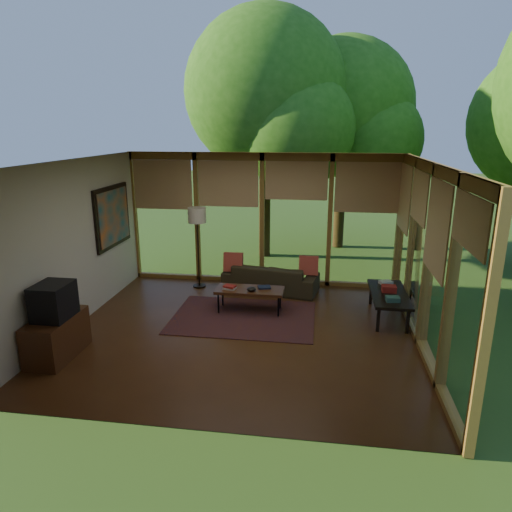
% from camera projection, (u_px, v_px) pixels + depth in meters
% --- Properties ---
extents(floor, '(5.50, 5.50, 0.00)m').
position_uv_depth(floor, '(242.00, 332.00, 7.35)').
color(floor, '#562F16').
rests_on(floor, ground).
extents(ceiling, '(5.50, 5.50, 0.00)m').
position_uv_depth(ceiling, '(240.00, 162.00, 6.61)').
color(ceiling, white).
rests_on(ceiling, ground).
extents(wall_left, '(0.04, 5.00, 2.70)m').
position_uv_depth(wall_left, '(73.00, 245.00, 7.36)').
color(wall_left, beige).
rests_on(wall_left, ground).
extents(wall_front, '(5.50, 0.04, 2.70)m').
position_uv_depth(wall_front, '(197.00, 316.00, 4.60)').
color(wall_front, beige).
rests_on(wall_front, ground).
extents(window_wall_back, '(5.50, 0.12, 2.70)m').
position_uv_depth(window_wall_back, '(262.00, 220.00, 9.36)').
color(window_wall_back, olive).
rests_on(window_wall_back, ground).
extents(window_wall_right, '(0.12, 5.00, 2.70)m').
position_uv_depth(window_wall_right, '(428.00, 258.00, 6.60)').
color(window_wall_right, olive).
rests_on(window_wall_right, ground).
extents(tree_nw, '(3.82, 3.82, 5.88)m').
position_uv_depth(tree_nw, '(266.00, 92.00, 10.73)').
color(tree_nw, '#3C2B15').
rests_on(tree_nw, ground).
extents(tree_ne, '(3.50, 3.50, 5.40)m').
position_uv_depth(tree_ne, '(344.00, 108.00, 11.69)').
color(tree_ne, '#3C2B15').
rests_on(tree_ne, ground).
extents(rug, '(2.44, 1.73, 0.01)m').
position_uv_depth(rug, '(244.00, 317.00, 7.90)').
color(rug, maroon).
rests_on(rug, floor).
extents(sofa, '(1.96, 1.03, 0.54)m').
position_uv_depth(sofa, '(271.00, 278.00, 9.14)').
color(sofa, '#352E1A').
rests_on(sofa, floor).
extents(pillow_left, '(0.38, 0.20, 0.40)m').
position_uv_depth(pillow_left, '(233.00, 262.00, 9.12)').
color(pillow_left, '#9A170E').
rests_on(pillow_left, sofa).
extents(pillow_right, '(0.38, 0.20, 0.39)m').
position_uv_depth(pillow_right, '(309.00, 266.00, 8.91)').
color(pillow_right, '#9A170E').
rests_on(pillow_right, sofa).
extents(ct_book_lower, '(0.24, 0.19, 0.03)m').
position_uv_depth(ct_book_lower, '(230.00, 288.00, 8.05)').
color(ct_book_lower, beige).
rests_on(ct_book_lower, coffee_table).
extents(ct_book_upper, '(0.24, 0.21, 0.03)m').
position_uv_depth(ct_book_upper, '(230.00, 286.00, 8.05)').
color(ct_book_upper, maroon).
rests_on(ct_book_upper, coffee_table).
extents(ct_book_side, '(0.25, 0.22, 0.03)m').
position_uv_depth(ct_book_side, '(264.00, 287.00, 8.10)').
color(ct_book_side, '#161F33').
rests_on(ct_book_side, coffee_table).
extents(ct_bowl, '(0.16, 0.16, 0.07)m').
position_uv_depth(ct_bowl, '(252.00, 289.00, 7.95)').
color(ct_bowl, black).
rests_on(ct_bowl, coffee_table).
extents(media_cabinet, '(0.50, 1.00, 0.60)m').
position_uv_depth(media_cabinet, '(57.00, 337.00, 6.50)').
color(media_cabinet, '#4F2A15').
rests_on(media_cabinet, floor).
extents(television, '(0.45, 0.55, 0.50)m').
position_uv_depth(television, '(53.00, 301.00, 6.35)').
color(television, black).
rests_on(television, media_cabinet).
extents(console_book_a, '(0.23, 0.18, 0.08)m').
position_uv_depth(console_book_a, '(393.00, 299.00, 7.40)').
color(console_book_a, '#33594D').
rests_on(console_book_a, side_console).
extents(console_book_b, '(0.24, 0.18, 0.11)m').
position_uv_depth(console_book_b, '(389.00, 289.00, 7.82)').
color(console_book_b, maroon).
rests_on(console_book_b, side_console).
extents(console_book_c, '(0.26, 0.23, 0.06)m').
position_uv_depth(console_book_c, '(386.00, 283.00, 8.21)').
color(console_book_c, beige).
rests_on(console_book_c, side_console).
extents(floor_lamp, '(0.36, 0.36, 1.65)m').
position_uv_depth(floor_lamp, '(197.00, 220.00, 9.05)').
color(floor_lamp, black).
rests_on(floor_lamp, floor).
extents(coffee_table, '(1.20, 0.50, 0.43)m').
position_uv_depth(coffee_table, '(250.00, 291.00, 8.07)').
color(coffee_table, '#4F2A15').
rests_on(coffee_table, floor).
extents(side_console, '(0.60, 1.40, 0.46)m').
position_uv_depth(side_console, '(389.00, 295.00, 7.80)').
color(side_console, black).
rests_on(side_console, floor).
extents(wall_painting, '(0.06, 1.35, 1.15)m').
position_uv_depth(wall_painting, '(113.00, 216.00, 8.63)').
color(wall_painting, black).
rests_on(wall_painting, wall_left).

